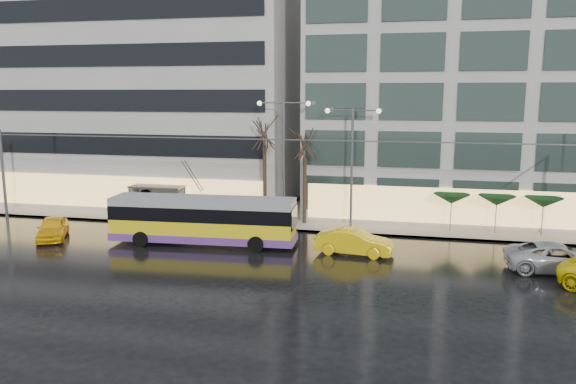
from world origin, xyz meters
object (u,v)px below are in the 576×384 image
(bus_shelter, at_px, (154,194))
(trolleybus, at_px, (203,222))
(street_lamp_near, at_px, (284,145))
(taxi_a, at_px, (53,228))

(bus_shelter, bearing_deg, trolleybus, -44.07)
(trolleybus, xyz_separation_m, street_lamp_near, (3.94, 6.35, 4.48))
(bus_shelter, height_order, taxi_a, bus_shelter)
(trolleybus, xyz_separation_m, taxi_a, (-10.46, -0.91, -0.77))
(trolleybus, bearing_deg, bus_shelter, 135.93)
(street_lamp_near, bearing_deg, trolleybus, -121.77)
(trolleybus, height_order, street_lamp_near, street_lamp_near)
(bus_shelter, bearing_deg, street_lamp_near, 0.63)
(street_lamp_near, height_order, taxi_a, street_lamp_near)
(bus_shelter, height_order, street_lamp_near, street_lamp_near)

